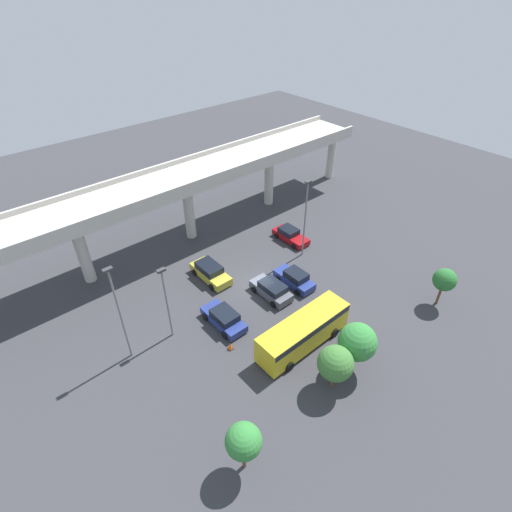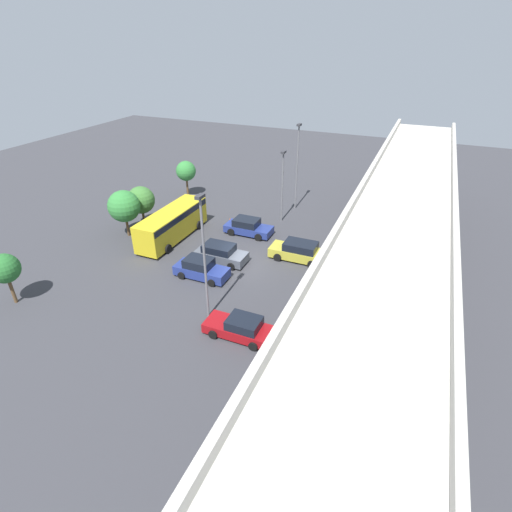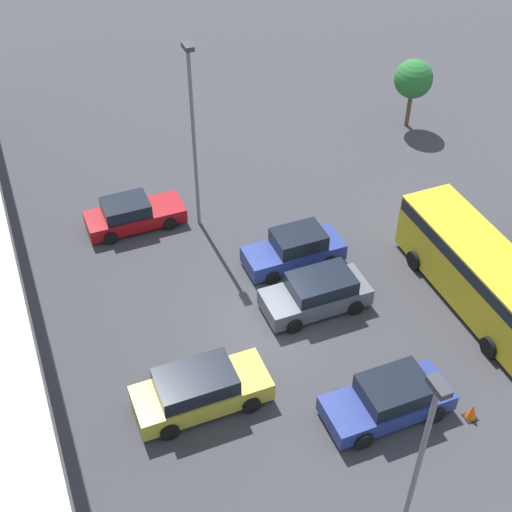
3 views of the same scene
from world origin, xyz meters
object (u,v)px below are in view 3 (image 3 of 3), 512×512
at_px(shuttle_bus, 480,271).
at_px(tree_front_far_right, 413,79).
at_px(parked_car_0, 389,399).
at_px(traffic_cone, 472,412).
at_px(parked_car_4, 133,214).
at_px(parked_car_1, 200,390).
at_px(parked_car_2, 317,293).
at_px(lamp_post_mid_lot, 193,128).
at_px(lamp_post_by_overpass, 421,454).
at_px(parked_car_3, 295,249).

height_order(shuttle_bus, tree_front_far_right, tree_front_far_right).
relative_size(parked_car_0, traffic_cone, 6.56).
xyz_separation_m(parked_car_4, tree_front_far_right, (3.10, -16.63, 2.19)).
xyz_separation_m(parked_car_1, traffic_cone, (-4.15, -8.66, -0.46)).
xyz_separation_m(parked_car_2, parked_car_4, (8.07, 5.62, -0.09)).
distance_m(parked_car_1, parked_car_2, 6.67).
relative_size(parked_car_1, lamp_post_mid_lot, 0.55).
xyz_separation_m(parked_car_2, tree_front_far_right, (11.18, -11.01, 2.09)).
xyz_separation_m(parked_car_0, lamp_post_by_overpass, (-4.17, 1.92, 3.58)).
distance_m(parked_car_1, shuttle_bus, 12.25).
distance_m(lamp_post_mid_lot, lamp_post_by_overpass, 17.05).
relative_size(parked_car_2, shuttle_bus, 0.50).
distance_m(parked_car_1, parked_car_3, 8.55).
distance_m(parked_car_1, lamp_post_by_overpass, 8.85).
relative_size(parked_car_1, traffic_cone, 6.95).
height_order(parked_car_2, parked_car_4, parked_car_2).
bearing_deg(traffic_cone, parked_car_1, 64.38).
bearing_deg(traffic_cone, lamp_post_by_overpass, 121.99).
distance_m(parked_car_1, parked_car_4, 11.00).
height_order(parked_car_3, tree_front_far_right, tree_front_far_right).
xyz_separation_m(parked_car_2, lamp_post_mid_lot, (7.09, 2.71, 4.40)).
relative_size(lamp_post_by_overpass, tree_front_far_right, 1.85).
relative_size(parked_car_4, traffic_cone, 6.48).
height_order(parked_car_2, shuttle_bus, shuttle_bus).
height_order(parked_car_3, lamp_post_mid_lot, lamp_post_mid_lot).
xyz_separation_m(parked_car_3, lamp_post_mid_lot, (4.23, 3.01, 4.41)).
height_order(lamp_post_by_overpass, tree_front_far_right, lamp_post_by_overpass).
xyz_separation_m(parked_car_4, traffic_cone, (-15.15, -8.28, -0.33)).
bearing_deg(lamp_post_by_overpass, traffic_cone, -58.01).
bearing_deg(parked_car_2, parked_car_4, -55.16).
relative_size(shuttle_bus, lamp_post_by_overpass, 1.20).
bearing_deg(tree_front_far_right, traffic_cone, 155.42).
height_order(parked_car_2, traffic_cone, parked_car_2).
distance_m(parked_car_2, parked_car_3, 2.87).
bearing_deg(traffic_cone, parked_car_3, 13.39).
relative_size(lamp_post_by_overpass, traffic_cone, 10.39).
distance_m(parked_car_4, traffic_cone, 17.27).
bearing_deg(parked_car_3, parked_car_0, 88.28).
height_order(parked_car_1, shuttle_bus, shuttle_bus).
bearing_deg(parked_car_0, parked_car_3, -91.72).
height_order(lamp_post_by_overpass, traffic_cone, lamp_post_by_overpass).
distance_m(parked_car_3, lamp_post_mid_lot, 6.81).
distance_m(parked_car_3, lamp_post_by_overpass, 13.44).
height_order(parked_car_2, tree_front_far_right, tree_front_far_right).
relative_size(parked_car_1, parked_car_4, 1.07).
height_order(parked_car_1, lamp_post_mid_lot, lamp_post_mid_lot).
bearing_deg(parked_car_0, lamp_post_mid_lot, -77.90).
xyz_separation_m(parked_car_1, parked_car_4, (11.00, -0.38, -0.12)).
relative_size(parked_car_1, lamp_post_by_overpass, 0.67).
distance_m(parked_car_1, tree_front_far_right, 22.19).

